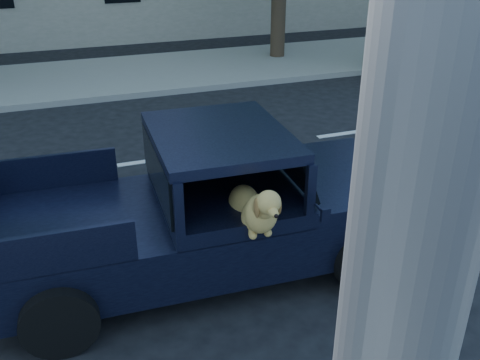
# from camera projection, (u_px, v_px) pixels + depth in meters

# --- Properties ---
(ground) EXTENTS (120.00, 120.00, 0.00)m
(ground) POSITION_uv_depth(u_px,v_px,m) (219.00, 260.00, 6.90)
(ground) COLOR black
(ground) RESTS_ON ground
(far_sidewalk) EXTENTS (60.00, 4.00, 0.15)m
(far_sidewalk) POSITION_uv_depth(u_px,v_px,m) (115.00, 76.00, 14.62)
(far_sidewalk) COLOR gray
(far_sidewalk) RESTS_ON ground
(lane_stripes) EXTENTS (21.60, 0.14, 0.01)m
(lane_stripes) POSITION_uv_depth(u_px,v_px,m) (263.00, 145.00, 10.38)
(lane_stripes) COLOR silver
(lane_stripes) RESTS_ON ground
(pickup_truck) EXTENTS (5.13, 2.68, 1.81)m
(pickup_truck) POSITION_uv_depth(u_px,v_px,m) (196.00, 227.00, 6.46)
(pickup_truck) COLOR black
(pickup_truck) RESTS_ON ground
(mail_truck) EXTENTS (4.47, 3.27, 2.23)m
(mail_truck) POSITION_uv_depth(u_px,v_px,m) (445.00, 37.00, 14.88)
(mail_truck) COLOR silver
(mail_truck) RESTS_ON ground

